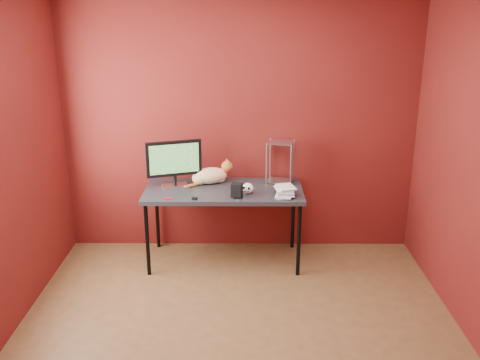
{
  "coord_description": "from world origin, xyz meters",
  "views": [
    {
      "loc": [
        0.03,
        -3.43,
        2.44
      ],
      "look_at": [
        0.01,
        1.15,
        0.91
      ],
      "focal_mm": 40.0,
      "sensor_mm": 36.0,
      "label": 1
    }
  ],
  "objects_px": {
    "monitor": "(174,162)",
    "speaker": "(237,191)",
    "cat": "(210,175)",
    "book_stack": "(278,143)",
    "skull_mug": "(248,188)",
    "desk": "(224,194)"
  },
  "relations": [
    {
      "from": "desk",
      "to": "monitor",
      "type": "distance_m",
      "value": 0.56
    },
    {
      "from": "monitor",
      "to": "cat",
      "type": "height_order",
      "value": "monitor"
    },
    {
      "from": "monitor",
      "to": "speaker",
      "type": "relative_size",
      "value": 3.87
    },
    {
      "from": "skull_mug",
      "to": "monitor",
      "type": "bearing_deg",
      "value": -177.25
    },
    {
      "from": "cat",
      "to": "skull_mug",
      "type": "bearing_deg",
      "value": -55.13
    },
    {
      "from": "desk",
      "to": "book_stack",
      "type": "bearing_deg",
      "value": -19.68
    },
    {
      "from": "cat",
      "to": "book_stack",
      "type": "height_order",
      "value": "book_stack"
    },
    {
      "from": "skull_mug",
      "to": "book_stack",
      "type": "xyz_separation_m",
      "value": [
        0.27,
        -0.05,
        0.45
      ]
    },
    {
      "from": "monitor",
      "to": "book_stack",
      "type": "xyz_separation_m",
      "value": [
        0.97,
        -0.23,
        0.24
      ]
    },
    {
      "from": "speaker",
      "to": "book_stack",
      "type": "height_order",
      "value": "book_stack"
    },
    {
      "from": "skull_mug",
      "to": "cat",
      "type": "bearing_deg",
      "value": 158.34
    },
    {
      "from": "cat",
      "to": "skull_mug",
      "type": "distance_m",
      "value": 0.47
    },
    {
      "from": "monitor",
      "to": "book_stack",
      "type": "bearing_deg",
      "value": -31.32
    },
    {
      "from": "desk",
      "to": "cat",
      "type": "bearing_deg",
      "value": 129.15
    },
    {
      "from": "monitor",
      "to": "speaker",
      "type": "height_order",
      "value": "monitor"
    },
    {
      "from": "monitor",
      "to": "skull_mug",
      "type": "distance_m",
      "value": 0.75
    },
    {
      "from": "monitor",
      "to": "speaker",
      "type": "bearing_deg",
      "value": -43.11
    },
    {
      "from": "cat",
      "to": "book_stack",
      "type": "distance_m",
      "value": 0.83
    },
    {
      "from": "desk",
      "to": "monitor",
      "type": "bearing_deg",
      "value": 173.62
    },
    {
      "from": "desk",
      "to": "monitor",
      "type": "height_order",
      "value": "monitor"
    },
    {
      "from": "skull_mug",
      "to": "speaker",
      "type": "xyz_separation_m",
      "value": [
        -0.1,
        -0.1,
        0.01
      ]
    },
    {
      "from": "cat",
      "to": "book_stack",
      "type": "bearing_deg",
      "value": -44.88
    }
  ]
}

